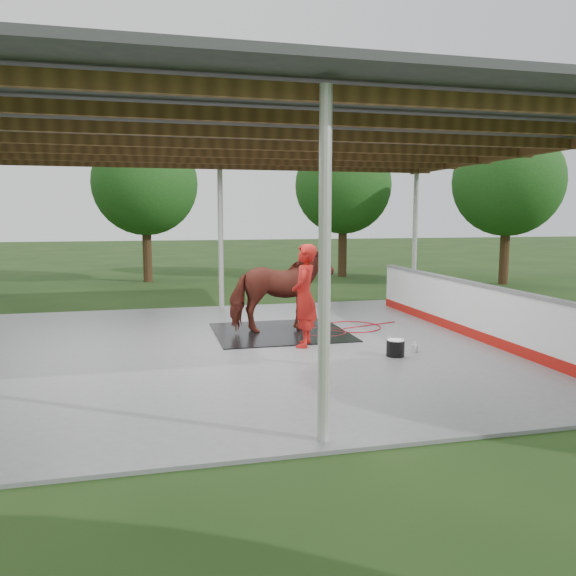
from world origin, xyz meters
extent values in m
plane|color=#1E3814|center=(0.00, 0.00, 0.00)|extent=(100.00, 100.00, 0.00)
cube|color=slate|center=(0.00, 0.00, 0.03)|extent=(12.00, 10.00, 0.05)
cylinder|color=beige|center=(0.00, -4.70, 1.98)|extent=(0.14, 0.14, 3.85)
cylinder|color=beige|center=(0.00, 4.70, 1.98)|extent=(0.14, 0.14, 3.85)
cylinder|color=beige|center=(5.70, 4.70, 1.98)|extent=(0.14, 0.14, 3.85)
cube|color=brown|center=(0.00, -4.50, 3.85)|extent=(12.00, 0.10, 0.18)
cube|color=brown|center=(0.00, -3.00, 3.85)|extent=(12.00, 0.10, 0.18)
cube|color=brown|center=(0.00, -1.50, 3.85)|extent=(12.00, 0.10, 0.18)
cube|color=brown|center=(0.00, 0.00, 3.85)|extent=(12.00, 0.10, 0.18)
cube|color=brown|center=(0.00, 1.50, 3.85)|extent=(12.00, 0.10, 0.18)
cube|color=brown|center=(0.00, 3.00, 3.85)|extent=(12.00, 0.10, 0.18)
cube|color=brown|center=(0.00, 4.50, 3.85)|extent=(12.00, 0.10, 0.18)
cube|color=brown|center=(5.70, 0.00, 3.85)|extent=(0.12, 10.00, 0.18)
cube|color=#38383A|center=(0.00, 0.00, 4.05)|extent=(12.60, 10.60, 0.10)
cube|color=#A6140D|center=(4.59, 0.00, 0.15)|extent=(0.14, 8.00, 0.20)
cube|color=white|center=(4.60, 0.00, 0.65)|extent=(0.12, 8.00, 1.00)
cube|color=slate|center=(4.60, 0.00, 1.17)|extent=(0.16, 8.00, 0.06)
cylinder|color=#382314|center=(-2.00, 12.00, 1.10)|extent=(0.36, 0.36, 2.20)
sphere|color=#194714|center=(-2.00, 12.00, 3.80)|extent=(4.00, 4.00, 4.00)
cylinder|color=#382314|center=(6.00, 12.00, 1.10)|extent=(0.36, 0.36, 2.20)
sphere|color=#194714|center=(6.00, 12.00, 3.80)|extent=(4.00, 4.00, 4.00)
cylinder|color=#382314|center=(11.00, 8.00, 1.10)|extent=(0.36, 0.36, 2.20)
sphere|color=#194714|center=(11.00, 8.00, 3.80)|extent=(4.00, 4.00, 4.00)
cube|color=black|center=(0.83, 1.12, 0.06)|extent=(2.79, 2.61, 0.02)
imported|color=maroon|center=(0.83, 1.12, 0.96)|extent=(2.18, 1.11, 1.79)
imported|color=red|center=(1.00, -0.23, 1.03)|extent=(0.70, 0.84, 1.97)
cylinder|color=black|center=(2.38, -1.37, 0.19)|extent=(0.32, 0.32, 0.29)
cylinder|color=white|center=(2.38, -1.37, 0.34)|extent=(0.30, 0.30, 0.03)
imported|color=silver|center=(2.50, -0.84, 0.19)|extent=(0.11, 0.11, 0.29)
imported|color=#338CD8|center=(2.85, -1.17, 0.15)|extent=(0.13, 0.13, 0.20)
torus|color=#B00C1B|center=(2.53, 1.30, 0.06)|extent=(1.30, 1.30, 0.02)
torus|color=#B00C1B|center=(1.75, 0.89, 0.06)|extent=(0.95, 0.95, 0.02)
cylinder|color=#B00C1B|center=(3.00, 1.38, 0.06)|extent=(1.44, 0.49, 0.02)
camera|label=1|loc=(-1.80, -10.47, 2.54)|focal=35.00mm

